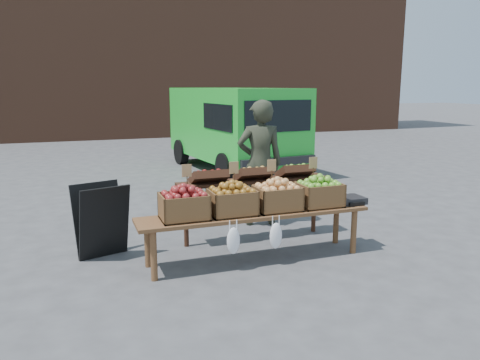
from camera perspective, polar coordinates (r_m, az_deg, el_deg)
name	(u,v)px	position (r m, az deg, el deg)	size (l,w,h in m)	color
ground	(284,248)	(5.93, 5.33, -8.20)	(80.00, 80.00, 0.00)	#494A4C
brick_building	(126,9)	(20.41, -13.77, 19.60)	(24.00, 4.00, 10.00)	brown
delivery_van	(234,129)	(11.18, -0.76, 6.19)	(1.98, 4.32, 1.93)	green
vendor	(260,163)	(6.68, 2.45, 2.06)	(0.66, 0.43, 1.80)	#2C3022
chalkboard_sign	(101,220)	(5.73, -16.54, -4.72)	(0.58, 0.32, 0.88)	black
back_table	(253,200)	(6.10, 1.62, -2.49)	(2.10, 0.44, 1.04)	#331B10
display_bench	(255,236)	(5.43, 1.81, -6.84)	(2.70, 0.56, 0.57)	brown
crate_golden_apples	(184,207)	(5.07, -6.86, -3.23)	(0.50, 0.40, 0.28)	maroon
crate_russet_pears	(232,202)	(5.22, -0.97, -2.73)	(0.50, 0.40, 0.28)	#87570C
crate_red_apples	(277,198)	(5.42, 4.55, -2.24)	(0.50, 0.40, 0.28)	gold
crate_green_apples	(319,195)	(5.66, 9.62, -1.77)	(0.50, 0.40, 0.28)	#429818
weighing_scale	(349,200)	(5.90, 13.19, -2.37)	(0.34, 0.30, 0.08)	black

